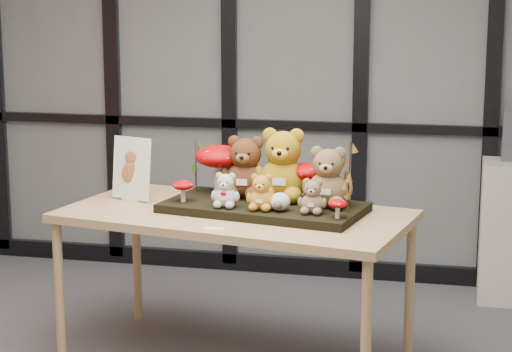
% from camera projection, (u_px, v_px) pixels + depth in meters
% --- Properties ---
extents(room_shell, '(5.00, 5.00, 5.00)m').
position_uv_depth(room_shell, '(187.00, 56.00, 3.81)').
color(room_shell, '#B9B6AF').
rests_on(room_shell, floor).
extents(glass_partition, '(4.90, 0.06, 2.78)m').
position_uv_depth(glass_partition, '(294.00, 71.00, 6.22)').
color(glass_partition, '#2D383F').
rests_on(glass_partition, floor).
extents(display_table, '(1.90, 1.20, 0.83)m').
position_uv_depth(display_table, '(235.00, 224.00, 4.77)').
color(display_table, tan).
rests_on(display_table, floor).
extents(diorama_tray, '(1.09, 0.69, 0.04)m').
position_uv_depth(diorama_tray, '(264.00, 208.00, 4.77)').
color(diorama_tray, black).
rests_on(diorama_tray, display_table).
extents(bear_pooh_yellow, '(0.37, 0.34, 0.41)m').
position_uv_depth(bear_pooh_yellow, '(283.00, 160.00, 4.82)').
color(bear_pooh_yellow, '#A57911').
rests_on(bear_pooh_yellow, diorama_tray).
extents(bear_brown_medium, '(0.32, 0.30, 0.36)m').
position_uv_depth(bear_brown_medium, '(246.00, 164.00, 4.87)').
color(bear_brown_medium, '#4D2812').
rests_on(bear_brown_medium, diorama_tray).
extents(bear_tan_back, '(0.30, 0.28, 0.34)m').
position_uv_depth(bear_tan_back, '(328.00, 173.00, 4.67)').
color(bear_tan_back, brown).
rests_on(bear_tan_back, diorama_tray).
extents(bear_small_yellow, '(0.18, 0.17, 0.20)m').
position_uv_depth(bear_small_yellow, '(262.00, 190.00, 4.61)').
color(bear_small_yellow, orange).
rests_on(bear_small_yellow, diorama_tray).
extents(bear_white_bow, '(0.17, 0.16, 0.20)m').
position_uv_depth(bear_white_bow, '(226.00, 188.00, 4.66)').
color(bear_white_bow, beige).
rests_on(bear_white_bow, diorama_tray).
extents(bear_beige_small, '(0.17, 0.16, 0.19)m').
position_uv_depth(bear_beige_small, '(313.00, 194.00, 4.53)').
color(bear_beige_small, olive).
rests_on(bear_beige_small, diorama_tray).
extents(plush_cream_hedgehog, '(0.09, 0.08, 0.10)m').
position_uv_depth(plush_cream_hedgehog, '(280.00, 201.00, 4.59)').
color(plush_cream_hedgehog, silver).
rests_on(plush_cream_hedgehog, diorama_tray).
extents(mushroom_back_left, '(0.26, 0.26, 0.29)m').
position_uv_depth(mushroom_back_left, '(219.00, 167.00, 4.97)').
color(mushroom_back_left, '#9B0506').
rests_on(mushroom_back_left, diorama_tray).
extents(mushroom_back_right, '(0.20, 0.20, 0.22)m').
position_uv_depth(mushroom_back_right, '(308.00, 179.00, 4.83)').
color(mushroom_back_right, '#9B0506').
rests_on(mushroom_back_right, diorama_tray).
extents(mushroom_front_left, '(0.11, 0.11, 0.12)m').
position_uv_depth(mushroom_front_left, '(183.00, 190.00, 4.79)').
color(mushroom_front_left, '#9B0506').
rests_on(mushroom_front_left, diorama_tray).
extents(mushroom_front_right, '(0.09, 0.09, 0.10)m').
position_uv_depth(mushroom_front_right, '(338.00, 208.00, 4.44)').
color(mushroom_front_right, '#9B0506').
rests_on(mushroom_front_right, diorama_tray).
extents(sprig_green_far_left, '(0.05, 0.05, 0.28)m').
position_uv_depth(sprig_green_far_left, '(196.00, 166.00, 5.03)').
color(sprig_green_far_left, '#133A0D').
rests_on(sprig_green_far_left, diorama_tray).
extents(sprig_green_mid_left, '(0.05, 0.05, 0.24)m').
position_uv_depth(sprig_green_mid_left, '(223.00, 170.00, 5.03)').
color(sprig_green_mid_left, '#133A0D').
rests_on(sprig_green_mid_left, diorama_tray).
extents(sprig_dry_far_right, '(0.05, 0.05, 0.33)m').
position_uv_depth(sprig_dry_far_right, '(350.00, 174.00, 4.66)').
color(sprig_dry_far_right, brown).
rests_on(sprig_dry_far_right, diorama_tray).
extents(sprig_dry_mid_right, '(0.05, 0.05, 0.20)m').
position_uv_depth(sprig_dry_mid_right, '(348.00, 193.00, 4.54)').
color(sprig_dry_mid_right, brown).
rests_on(sprig_dry_mid_right, diorama_tray).
extents(sprig_green_centre, '(0.05, 0.05, 0.22)m').
position_uv_depth(sprig_green_centre, '(270.00, 175.00, 4.94)').
color(sprig_green_centre, '#133A0D').
rests_on(sprig_green_centre, diorama_tray).
extents(sign_holder, '(0.25, 0.12, 0.35)m').
position_uv_depth(sign_holder, '(132.00, 171.00, 5.00)').
color(sign_holder, silver).
rests_on(sign_holder, display_table).
extents(label_card, '(0.10, 0.03, 0.00)m').
position_uv_depth(label_card, '(214.00, 229.00, 4.42)').
color(label_card, white).
rests_on(label_card, display_table).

